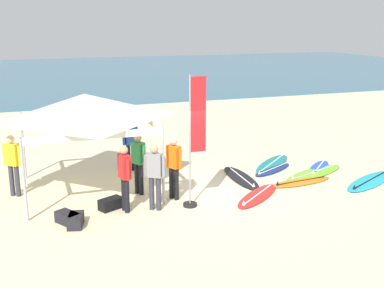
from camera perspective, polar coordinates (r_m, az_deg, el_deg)
The scene contains 21 objects.
ground_plane at distance 13.28m, azimuth 0.86°, elevation -5.94°, with size 80.00×80.00×0.00m, color beige.
sea at distance 44.82m, azimuth -13.90°, elevation 8.26°, with size 80.00×36.00×0.10m, color #386B84.
canopy_tent at distance 13.25m, azimuth -12.74°, elevation 4.38°, with size 3.52×3.52×2.75m.
surfboard_blue at distance 15.91m, azimuth 15.00°, elevation -2.81°, with size 1.70×1.67×0.19m.
surfboard_black at distance 14.52m, azimuth 5.91°, elevation -4.05°, with size 0.73×2.35×0.19m.
surfboard_navy at distance 15.42m, azimuth 9.66°, elevation -3.06°, with size 1.84×1.31×0.19m.
surfboard_orange at distance 14.44m, azimuth 12.95°, elevation -4.46°, with size 2.11×0.78×0.19m.
surfboard_red at distance 13.12m, azimuth 7.90°, elevation -6.17°, with size 2.06×1.83×0.19m.
surfboard_lime at distance 15.36m, azimuth 14.45°, elevation -3.40°, with size 2.67×1.58×0.19m.
surfboard_cyan at distance 15.10m, azimuth 20.62°, elevation -4.19°, with size 2.60×1.77×0.19m.
surfboard_teal at distance 16.06m, azimuth 9.64°, elevation -2.35°, with size 2.26×2.12×0.19m.
person_green at distance 13.01m, azimuth -6.46°, elevation -1.88°, with size 0.36×0.50×1.71m.
person_orange at distance 12.57m, azimuth -2.21°, elevation -2.38°, with size 0.37×0.49×1.71m.
person_blue at distance 15.08m, azimuth -7.43°, elevation 0.39°, with size 0.53×0.32×1.71m.
person_yellow at distance 13.67m, azimuth -20.77°, elevation -1.95°, with size 0.47×0.39×1.71m.
person_red at distance 11.86m, azimuth -8.11°, elevation -3.58°, with size 0.28×0.54×1.71m.
person_grey at distance 11.87m, azimuth -4.51°, elevation -3.45°, with size 0.48×0.38×1.71m.
banner_flag at distance 11.93m, azimuth 0.27°, elevation -0.38°, with size 0.60×0.36×3.40m.
gear_bag_near_tent at distance 11.53m, azimuth -13.83°, elevation -8.92°, with size 0.60×0.32×0.28m, color #232328.
gear_bag_by_pole at distance 12.34m, azimuth -9.73°, elevation -7.09°, with size 0.60×0.32×0.28m, color black.
gear_bag_on_sand at distance 11.71m, azimuth -14.75°, elevation -8.59°, with size 0.60×0.32×0.28m, color #232328.
Camera 1 is at (-4.31, -11.67, 4.65)m, focal length 44.33 mm.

